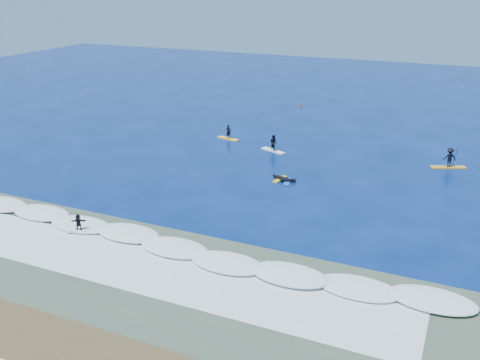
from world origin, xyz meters
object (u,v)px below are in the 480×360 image
at_px(sup_paddler_left, 228,134).
at_px(sup_paddler_right, 449,159).
at_px(wave_surfer, 79,223).
at_px(marker_buoy, 301,105).
at_px(sup_paddler_center, 273,144).
at_px(prone_paddler_near, 280,178).
at_px(prone_paddler_far, 287,181).

relative_size(sup_paddler_left, sup_paddler_right, 0.83).
distance_m(wave_surfer, marker_buoy, 42.93).
xyz_separation_m(sup_paddler_left, sup_paddler_right, (22.80, -0.16, 0.30)).
distance_m(sup_paddler_left, sup_paddler_center, 6.39).
xyz_separation_m(prone_paddler_near, marker_buoy, (-6.97, 27.36, 0.15)).
distance_m(sup_paddler_center, sup_paddler_right, 16.86).
xyz_separation_m(sup_paddler_left, prone_paddler_far, (10.30, -9.84, -0.44)).
distance_m(prone_paddler_far, wave_surfer, 18.21).
xyz_separation_m(prone_paddler_near, prone_paddler_far, (0.79, -0.31, 0.00)).
bearing_deg(sup_paddler_left, marker_buoy, 94.25).
relative_size(sup_paddler_right, prone_paddler_near, 1.71).
height_order(prone_paddler_near, prone_paddler_far, prone_paddler_far).
bearing_deg(sup_paddler_right, prone_paddler_near, -167.76).
bearing_deg(prone_paddler_far, sup_paddler_right, -66.19).
height_order(sup_paddler_right, marker_buoy, sup_paddler_right).
bearing_deg(sup_paddler_left, sup_paddler_center, -6.46).
relative_size(sup_paddler_left, sup_paddler_center, 0.93).
height_order(prone_paddler_far, wave_surfer, wave_surfer).
relative_size(sup_paddler_left, wave_surfer, 1.54).
bearing_deg(sup_paddler_left, prone_paddler_far, -31.35).
relative_size(prone_paddler_far, marker_buoy, 2.93).
distance_m(sup_paddler_right, marker_buoy, 27.10).
bearing_deg(wave_surfer, sup_paddler_center, 47.94).
xyz_separation_m(sup_paddler_center, marker_buoy, (-3.52, 19.89, -0.46)).
bearing_deg(sup_paddler_right, wave_surfer, -155.07).
bearing_deg(prone_paddler_far, prone_paddler_near, 54.62).
height_order(sup_paddler_center, prone_paddler_far, sup_paddler_center).
bearing_deg(wave_surfer, prone_paddler_far, 28.65).
xyz_separation_m(sup_paddler_right, prone_paddler_near, (-13.29, -9.37, -0.74)).
xyz_separation_m(sup_paddler_left, sup_paddler_center, (6.05, -2.06, 0.17)).
height_order(prone_paddler_far, marker_buoy, marker_buoy).
height_order(sup_paddler_right, prone_paddler_near, sup_paddler_right).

